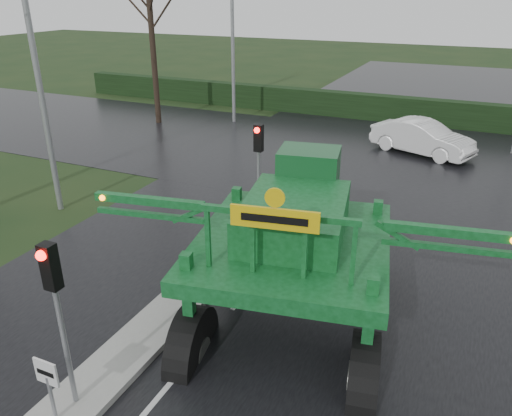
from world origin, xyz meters
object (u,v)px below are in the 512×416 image
at_px(traffic_signal_mid, 258,154).
at_px(crop_sprayer, 190,249).
at_px(street_light_left_far, 237,15).
at_px(street_light_left_near, 38,35).
at_px(keep_left_sign, 48,381).
at_px(white_sedan, 420,154).
at_px(traffic_signal_near, 55,293).

relative_size(traffic_signal_mid, crop_sprayer, 0.39).
bearing_deg(street_light_left_far, street_light_left_near, -90.00).
xyz_separation_m(keep_left_sign, traffic_signal_mid, (0.00, 8.99, 1.53)).
height_order(keep_left_sign, white_sedan, keep_left_sign).
relative_size(traffic_signal_mid, white_sedan, 0.73).
distance_m(keep_left_sign, traffic_signal_near, 1.61).
xyz_separation_m(traffic_signal_near, crop_sprayer, (1.14, 2.52, -0.15)).
bearing_deg(traffic_signal_mid, street_light_left_near, -167.79).
bearing_deg(street_light_left_far, traffic_signal_mid, -61.14).
height_order(traffic_signal_mid, white_sedan, traffic_signal_mid).
relative_size(traffic_signal_near, street_light_left_far, 0.35).
xyz_separation_m(traffic_signal_near, white_sedan, (3.78, 19.13, -2.59)).
relative_size(keep_left_sign, white_sedan, 0.28).
bearing_deg(traffic_signal_near, traffic_signal_mid, 90.00).
height_order(traffic_signal_mid, street_light_left_near, street_light_left_near).
bearing_deg(crop_sprayer, street_light_left_far, 103.08).
bearing_deg(keep_left_sign, traffic_signal_near, 90.00).
bearing_deg(traffic_signal_near, white_sedan, 78.81).
height_order(street_light_left_far, crop_sprayer, street_light_left_far).
distance_m(traffic_signal_near, traffic_signal_mid, 8.50).
distance_m(street_light_left_near, crop_sprayer, 9.87).
height_order(traffic_signal_mid, crop_sprayer, crop_sprayer).
xyz_separation_m(keep_left_sign, white_sedan, (3.78, 19.62, -1.06)).
xyz_separation_m(traffic_signal_mid, crop_sprayer, (1.14, -5.98, -0.15)).
distance_m(traffic_signal_mid, white_sedan, 11.58).
xyz_separation_m(street_light_left_near, white_sedan, (10.68, 12.12, -5.99)).
height_order(traffic_signal_near, street_light_left_near, street_light_left_near).
xyz_separation_m(street_light_left_far, white_sedan, (10.68, -1.88, -5.99)).
distance_m(traffic_signal_near, street_light_left_far, 22.37).
bearing_deg(traffic_signal_mid, street_light_left_far, 118.86).
xyz_separation_m(traffic_signal_mid, street_light_left_near, (-6.89, -1.49, 3.40)).
xyz_separation_m(traffic_signal_near, street_light_left_far, (-6.89, 21.01, 3.40)).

